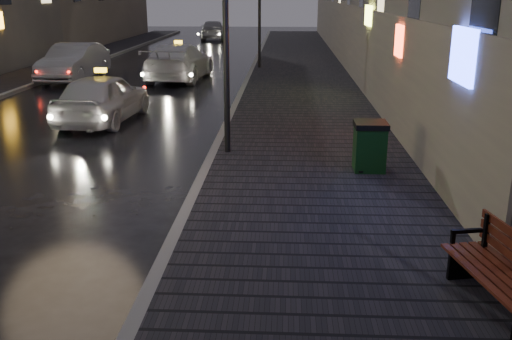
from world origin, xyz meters
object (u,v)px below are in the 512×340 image
(car_left_mid, at_px, (74,62))
(car_far, at_px, (213,30))
(trash_bin, at_px, (370,146))
(taxi_mid, at_px, (179,62))
(taxi_near, at_px, (103,98))
(lamp_near, at_px, (225,6))
(bench, at_px, (505,273))

(car_left_mid, xyz_separation_m, car_far, (3.33, 23.03, 0.01))
(trash_bin, xyz_separation_m, taxi_mid, (-6.60, 13.80, 0.12))
(taxi_near, distance_m, car_far, 31.49)
(trash_bin, bearing_deg, lamp_near, 157.41)
(taxi_mid, distance_m, car_far, 22.72)
(lamp_near, xyz_separation_m, car_far, (-4.78, 35.18, -2.67))
(trash_bin, xyz_separation_m, car_left_mid, (-11.28, 13.46, 0.12))
(taxi_near, bearing_deg, taxi_mid, -90.44)
(lamp_near, bearing_deg, taxi_mid, 105.41)
(lamp_near, relative_size, taxi_mid, 0.95)
(trash_bin, distance_m, taxi_mid, 15.30)
(car_left_mid, bearing_deg, taxi_mid, 5.79)
(lamp_near, bearing_deg, car_left_mid, 123.73)
(lamp_near, relative_size, trash_bin, 5.04)
(car_left_mid, relative_size, taxi_mid, 0.88)
(taxi_near, xyz_separation_m, car_left_mid, (-3.96, 8.45, 0.05))
(taxi_near, height_order, car_far, car_far)
(trash_bin, bearing_deg, bench, -81.35)
(lamp_near, height_order, bench, lamp_near)
(lamp_near, xyz_separation_m, bench, (4.01, -6.85, -2.88))
(taxi_near, height_order, taxi_mid, taxi_mid)
(lamp_near, height_order, taxi_near, lamp_near)
(taxi_mid, xyz_separation_m, car_far, (-1.34, 22.68, 0.01))
(bench, bearing_deg, taxi_near, 116.58)
(lamp_near, relative_size, taxi_near, 1.20)
(car_left_mid, xyz_separation_m, taxi_mid, (4.67, 0.34, -0.00))
(taxi_mid, height_order, car_far, car_far)
(lamp_near, height_order, trash_bin, lamp_near)
(car_left_mid, bearing_deg, trash_bin, -48.45)
(lamp_near, distance_m, taxi_mid, 13.23)
(lamp_near, bearing_deg, taxi_near, 138.32)
(bench, bearing_deg, trash_bin, 87.55)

